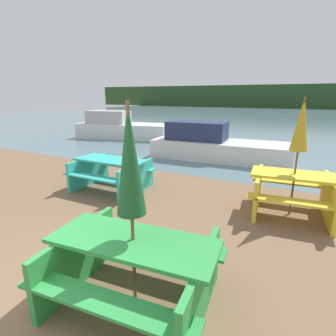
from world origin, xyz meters
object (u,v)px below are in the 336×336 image
(boat_second, at_px, (121,128))
(picnic_table_yellow, at_px, (292,190))
(umbrella_gold, at_px, (301,125))
(picnic_table_green, at_px, (134,264))
(umbrella_darkgreen, at_px, (130,161))
(boat, at_px, (214,145))
(picnic_table_teal, at_px, (111,171))

(boat_second, bearing_deg, picnic_table_yellow, -46.81)
(umbrella_gold, bearing_deg, picnic_table_green, -114.11)
(picnic_table_green, height_order, umbrella_gold, umbrella_gold)
(picnic_table_green, bearing_deg, umbrella_gold, 65.89)
(umbrella_darkgreen, xyz_separation_m, umbrella_gold, (1.42, 3.17, 0.10))
(picnic_table_green, xyz_separation_m, boat, (-1.26, 6.90, 0.02))
(boat, height_order, boat_second, boat_second)
(umbrella_darkgreen, relative_size, umbrella_gold, 0.99)
(picnic_table_green, height_order, boat, boat)
(picnic_table_green, distance_m, picnic_table_teal, 3.71)
(picnic_table_yellow, relative_size, boat, 0.34)
(picnic_table_teal, relative_size, umbrella_darkgreen, 0.79)
(umbrella_gold, distance_m, boat, 4.75)
(boat_second, bearing_deg, picnic_table_teal, -66.03)
(picnic_table_green, relative_size, boat, 0.39)
(picnic_table_teal, relative_size, umbrella_gold, 0.78)
(umbrella_darkgreen, bearing_deg, umbrella_gold, 65.89)
(umbrella_gold, distance_m, boat_second, 10.54)
(umbrella_darkgreen, height_order, boat, umbrella_darkgreen)
(picnic_table_green, distance_m, umbrella_darkgreen, 1.13)
(picnic_table_green, distance_m, boat_second, 11.68)
(picnic_table_teal, bearing_deg, umbrella_gold, 6.28)
(picnic_table_green, xyz_separation_m, boat_second, (-7.10, 9.28, 0.07))
(umbrella_darkgreen, bearing_deg, picnic_table_green, 90.00)
(boat, bearing_deg, umbrella_gold, -57.55)
(picnic_table_teal, xyz_separation_m, picnic_table_yellow, (3.92, 0.43, 0.02))
(picnic_table_teal, height_order, umbrella_gold, umbrella_gold)
(picnic_table_teal, relative_size, boat, 0.36)
(umbrella_gold, relative_size, boat, 0.45)
(picnic_table_yellow, distance_m, boat, 4.59)
(picnic_table_teal, height_order, boat, boat)
(picnic_table_teal, relative_size, boat_second, 0.34)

